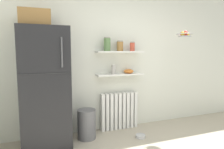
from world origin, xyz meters
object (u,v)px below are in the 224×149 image
pet_food_bowl (140,136)px  storage_jar_1 (120,46)px  refrigerator (45,85)px  vase (113,69)px  hanging_fruit_basket (185,34)px  storage_jar_2 (132,46)px  trash_bin (87,124)px  radiator (119,111)px  shelf_bowl (129,71)px  storage_jar_0 (107,44)px

pet_food_bowl → storage_jar_1: bearing=110.4°
refrigerator → pet_food_bowl: 1.74m
refrigerator → vase: bearing=10.2°
refrigerator → hanging_fruit_basket: bearing=-3.8°
storage_jar_2 → pet_food_bowl: bearing=-98.0°
trash_bin → pet_food_bowl: bearing=-19.3°
radiator → trash_bin: (-0.66, -0.21, -0.09)m
storage_jar_1 → pet_food_bowl: 1.57m
refrigerator → storage_jar_1: bearing=9.2°
trash_bin → storage_jar_1: bearing=15.1°
radiator → shelf_bowl: size_ratio=3.90×
radiator → storage_jar_1: bearing=-90.0°
refrigerator → pet_food_bowl: bearing=-10.1°
storage_jar_0 → refrigerator: bearing=-168.7°
refrigerator → trash_bin: bearing=2.7°
refrigerator → pet_food_bowl: (1.46, -0.26, -0.90)m
radiator → trash_bin: bearing=-162.5°
radiator → storage_jar_2: 1.20m
storage_jar_0 → vase: size_ratio=1.46×
shelf_bowl → pet_food_bowl: size_ratio=1.11×
storage_jar_1 → refrigerator: bearing=-170.8°
refrigerator → vase: refrigerator is taller
trash_bin → vase: bearing=18.4°
pet_food_bowl → hanging_fruit_basket: hanging_fruit_basket is taller
refrigerator → radiator: refrigerator is taller
shelf_bowl → trash_bin: (-0.83, -0.18, -0.82)m
pet_food_bowl → hanging_fruit_basket: size_ratio=0.58×
storage_jar_1 → shelf_bowl: size_ratio=1.03×
vase → pet_food_bowl: 1.21m
storage_jar_1 → pet_food_bowl: (0.17, -0.47, -1.49)m
radiator → storage_jar_0: size_ratio=2.92×
storage_jar_0 → storage_jar_1: size_ratio=1.30×
storage_jar_2 → trash_bin: (-0.90, -0.18, -1.27)m
storage_jar_2 → shelf_bowl: size_ratio=0.95×
storage_jar_2 → vase: (-0.37, 0.00, -0.40)m
storage_jar_1 → storage_jar_2: 0.24m
storage_jar_1 → hanging_fruit_basket: (1.08, -0.37, 0.21)m
storage_jar_0 → shelf_bowl: 0.63m
storage_jar_2 → storage_jar_1: bearing=180.0°
radiator → hanging_fruit_basket: (1.08, -0.40, 1.39)m
shelf_bowl → hanging_fruit_basket: size_ratio=0.64×
storage_jar_1 → vase: 0.43m
refrigerator → storage_jar_0: bearing=11.3°
trash_bin → pet_food_bowl: trash_bin is taller
radiator → shelf_bowl: bearing=-9.9°
storage_jar_0 → storage_jar_1: (0.24, -0.00, -0.03)m
vase → trash_bin: 1.03m
storage_jar_0 → hanging_fruit_basket: 1.39m
trash_bin → hanging_fruit_basket: size_ratio=1.72×
shelf_bowl → trash_bin: shelf_bowl is taller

